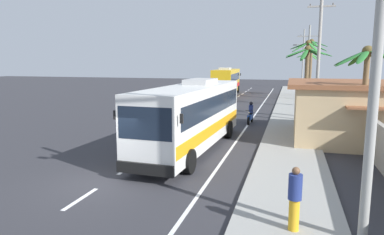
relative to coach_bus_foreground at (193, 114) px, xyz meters
name	(u,v)px	position (x,y,z in m)	size (l,w,h in m)	color
ground_plane	(105,183)	(-1.80, -6.02, -1.90)	(160.00, 160.00, 0.00)	#303035
sidewalk_kerb	(291,138)	(5.00, 3.98, -1.83)	(3.20, 90.00, 0.14)	#999993
lane_markings	(230,122)	(0.48, 8.94, -1.90)	(3.91, 71.81, 0.01)	white
boundary_wall	(350,116)	(8.80, 7.98, -0.96)	(0.24, 60.00, 1.89)	#9E998E
coach_bus_foreground	(193,114)	(0.00, 0.00, 0.00)	(3.24, 11.47, 3.65)	white
coach_bus_far_lane	(226,81)	(-3.83, 30.84, 0.07)	(3.30, 10.91, 3.79)	gold
motorcycle_beside_bus	(250,115)	(2.06, 8.66, -1.23)	(0.56, 1.96, 1.64)	black
pedestrian_near_kerb	(295,197)	(5.14, -8.26, -0.84)	(0.36, 0.36, 1.75)	gold
utility_pole_nearest	(375,24)	(6.70, -8.42, 3.56)	(3.92, 0.24, 10.29)	#9E9E99
utility_pole_mid	(319,53)	(6.76, 10.28, 3.34)	(1.93, 0.24, 10.15)	#9E9E99
utility_pole_far	(308,60)	(6.74, 28.98, 2.92)	(3.17, 0.24, 9.01)	#9E9E99
utility_pole_distant	(303,57)	(6.66, 47.69, 3.40)	(2.41, 0.24, 10.14)	#9E9E99
palm_nearest	(311,59)	(6.93, 25.90, 2.94)	(3.43, 3.48, 7.17)	brown
palm_second	(307,62)	(6.34, 19.72, 2.64)	(3.68, 3.48, 6.71)	brown
palm_third	(309,62)	(6.97, 31.44, 2.61)	(3.25, 3.22, 5.95)	brown
palm_fourth	(366,72)	(8.48, 1.98, 2.18)	(3.37, 3.37, 5.39)	brown
palm_farthest	(307,66)	(6.06, 12.36, 2.32)	(3.70, 3.55, 5.85)	brown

